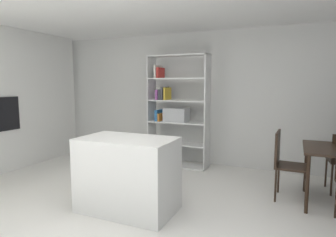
{
  "coord_description": "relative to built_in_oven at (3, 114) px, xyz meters",
  "views": [
    {
      "loc": [
        1.67,
        -2.64,
        1.59
      ],
      "look_at": [
        0.08,
        0.96,
        1.11
      ],
      "focal_mm": 31.13,
      "sensor_mm": 36.0,
      "label": 1
    }
  ],
  "objects": [
    {
      "name": "kitchen_island",
      "position": [
        2.78,
        -0.44,
        -0.6
      ],
      "size": [
        1.18,
        0.7,
        0.92
      ],
      "primitive_type": "cube",
      "color": "white",
      "rests_on": "ground_plane"
    },
    {
      "name": "open_bookshelf",
      "position": [
        2.54,
        1.67,
        -0.01
      ],
      "size": [
        1.16,
        0.36,
        2.11
      ],
      "color": "white",
      "rests_on": "ground_plane"
    },
    {
      "name": "back_partition",
      "position": [
        2.99,
        2.07,
        0.23
      ],
      "size": [
        7.45,
        0.06,
        2.58
      ],
      "primitive_type": "cube",
      "color": "silver",
      "rests_on": "ground_plane"
    },
    {
      "name": "built_in_oven",
      "position": [
        0.0,
        0.0,
        0.0
      ],
      "size": [
        0.06,
        0.6,
        0.59
      ],
      "color": "black",
      "rests_on": "ground_plane"
    },
    {
      "name": "dining_chair_island_side",
      "position": [
        4.55,
        0.76,
        -0.5
      ],
      "size": [
        0.45,
        0.46,
        0.94
      ],
      "rotation": [
        0.0,
        0.0,
        1.53
      ],
      "color": "black",
      "rests_on": "ground_plane"
    },
    {
      "name": "ground_plane",
      "position": [
        2.99,
        -0.81,
        -1.06
      ],
      "size": [
        10.26,
        10.26,
        0.0
      ],
      "primitive_type": "plane",
      "color": "silver"
    }
  ]
}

